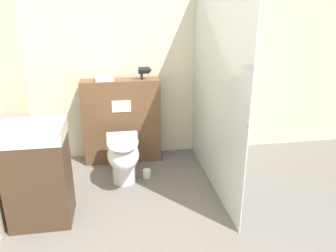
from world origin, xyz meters
The scene contains 8 objects.
wall_back centered at (0.00, 2.14, 1.25)m, with size 8.00×0.06×2.50m.
partition_panel centered at (-0.39, 1.93, 0.52)m, with size 0.93×0.24×1.03m.
shower_glass centered at (0.56, 1.21, 1.04)m, with size 0.04×1.79×2.08m.
toilet centered at (-0.40, 1.33, 0.33)m, with size 0.35×0.65×0.53m.
sink_vanity centered at (-1.15, 0.80, 0.47)m, with size 0.53×0.42×1.07m.
hair_drier centered at (-0.10, 1.91, 1.14)m, with size 0.16×0.08×0.15m.
folded_towel centered at (-0.56, 1.92, 1.07)m, with size 0.21×0.15×0.07m.
spare_toilet_roll centered at (-0.14, 1.43, 0.05)m, with size 0.09×0.09×0.09m.
Camera 1 is at (-0.42, -1.89, 1.85)m, focal length 35.00 mm.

